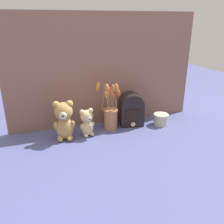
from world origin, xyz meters
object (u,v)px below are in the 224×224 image
teddy_bear_large (64,120)px  teddy_bear_medium (87,122)px  decorative_tin_tall (160,119)px  vintage_radio (131,109)px  flower_vase (111,113)px

teddy_bear_large → teddy_bear_medium: 0.14m
teddy_bear_medium → decorative_tin_tall: teddy_bear_medium is taller
teddy_bear_large → decorative_tin_tall: bearing=0.5°
decorative_tin_tall → vintage_radio: bearing=161.5°
teddy_bear_medium → flower_vase: 0.17m
teddy_bear_large → vintage_radio: bearing=8.6°
teddy_bear_large → decorative_tin_tall: teddy_bear_large is taller
teddy_bear_medium → flower_vase: flower_vase is taller
teddy_bear_large → vintage_radio: size_ratio=1.08×
teddy_bear_large → vintage_radio: (0.45, 0.07, -0.02)m
flower_vase → teddy_bear_large: bearing=-171.1°
vintage_radio → decorative_tin_tall: 0.21m
vintage_radio → teddy_bear_medium: bearing=-168.4°
vintage_radio → teddy_bear_large: bearing=-171.4°
teddy_bear_medium → vintage_radio: vintage_radio is taller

